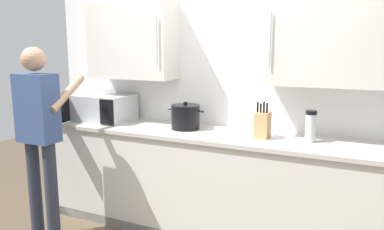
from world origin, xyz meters
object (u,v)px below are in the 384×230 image
(person_figure, at_px, (39,127))
(microwave_oven, at_px, (101,108))
(knife_block, at_px, (262,125))
(stock_pot, at_px, (185,117))
(thermos_flask, at_px, (311,126))

(person_figure, bearing_deg, microwave_oven, 84.62)
(microwave_oven, height_order, knife_block, knife_block)
(stock_pot, relative_size, person_figure, 0.21)
(thermos_flask, bearing_deg, stock_pot, 179.52)
(knife_block, bearing_deg, person_figure, -158.16)
(microwave_oven, distance_m, knife_block, 1.68)
(microwave_oven, bearing_deg, person_figure, -95.38)
(knife_block, bearing_deg, stock_pot, 177.18)
(knife_block, bearing_deg, microwave_oven, 178.84)
(knife_block, distance_m, person_figure, 1.89)
(thermos_flask, distance_m, stock_pot, 1.10)
(thermos_flask, bearing_deg, microwave_oven, 179.78)
(thermos_flask, distance_m, knife_block, 0.38)
(microwave_oven, bearing_deg, thermos_flask, -0.22)
(microwave_oven, xyz_separation_m, person_figure, (-0.07, -0.74, -0.07))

